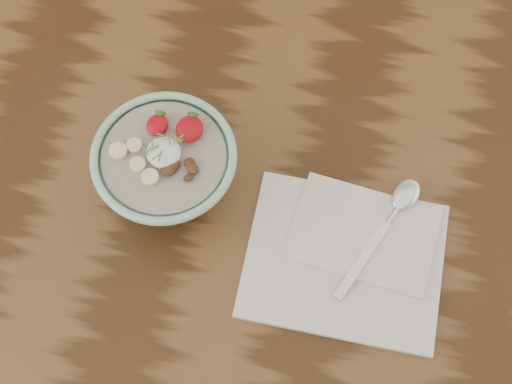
% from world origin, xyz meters
% --- Properties ---
extents(table, '(1.60, 0.90, 0.75)m').
position_xyz_m(table, '(0.00, 0.00, 0.66)').
color(table, '#371F0D').
rests_on(table, ground).
extents(breakfast_bowl, '(0.17, 0.17, 0.11)m').
position_xyz_m(breakfast_bowl, '(0.01, -0.05, 0.81)').
color(breakfast_bowl, '#97CBB3').
rests_on(breakfast_bowl, table).
extents(napkin, '(0.23, 0.20, 0.01)m').
position_xyz_m(napkin, '(0.24, -0.09, 0.76)').
color(napkin, silver).
rests_on(napkin, table).
extents(spoon, '(0.09, 0.17, 0.01)m').
position_xyz_m(spoon, '(0.29, -0.03, 0.77)').
color(spoon, silver).
rests_on(spoon, napkin).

